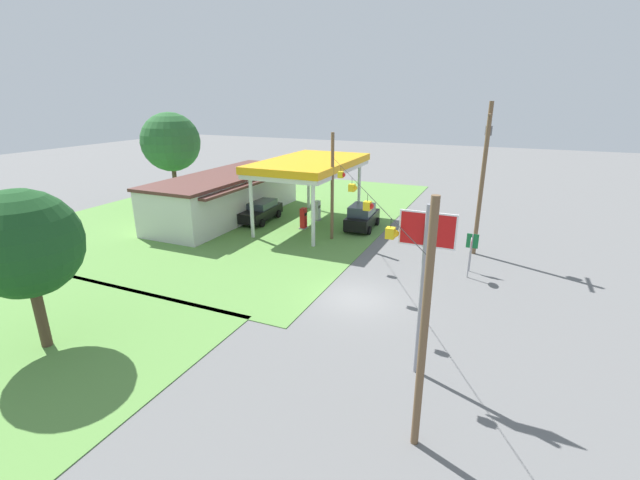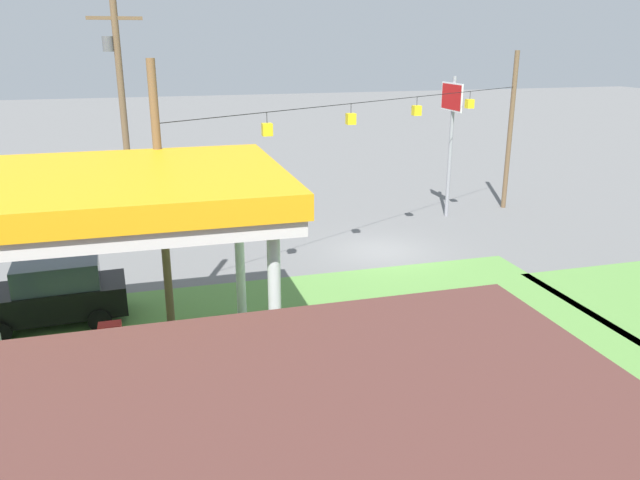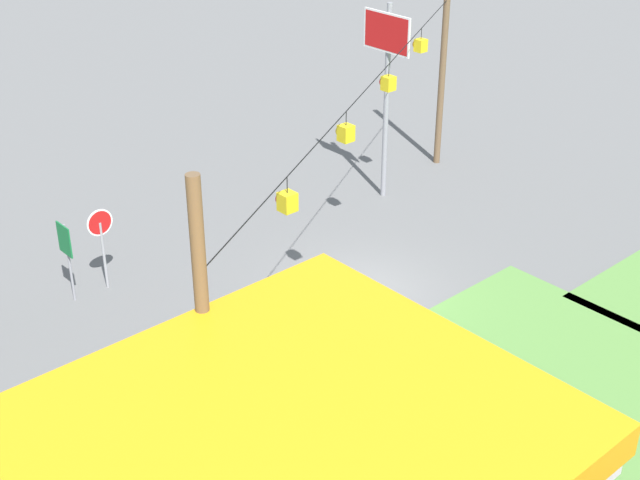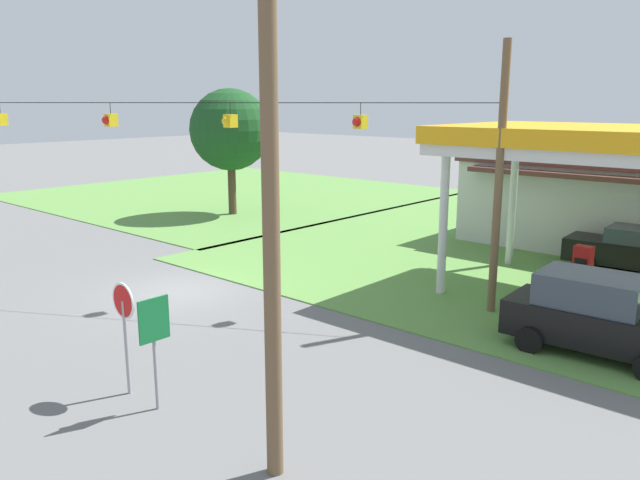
# 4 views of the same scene
# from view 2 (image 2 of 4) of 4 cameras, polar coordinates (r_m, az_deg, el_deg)

# --- Properties ---
(ground_plane) EXTENTS (160.00, 160.00, 0.00)m
(ground_plane) POSITION_cam_2_polar(r_m,az_deg,el_deg) (25.99, 5.62, -1.04)
(ground_plane) COLOR slate
(gas_station_canopy) EXTENTS (11.38, 6.48, 5.46)m
(gas_station_canopy) POSITION_cam_2_polar(r_m,az_deg,el_deg) (15.34, -25.00, 3.37)
(gas_station_canopy) COLOR silver
(gas_station_canopy) RESTS_ON ground
(fuel_pump_near) EXTENTS (0.71, 0.56, 1.74)m
(fuel_pump_near) POSITION_cam_2_polar(r_m,az_deg,el_deg) (16.59, -18.39, -10.13)
(fuel_pump_near) COLOR gray
(fuel_pump_near) RESTS_ON ground
(car_at_pumps_front) EXTENTS (4.50, 2.29, 2.04)m
(car_at_pumps_front) POSITION_cam_2_polar(r_m,az_deg,el_deg) (20.69, -23.25, -4.45)
(car_at_pumps_front) COLOR black
(car_at_pumps_front) RESTS_ON ground
(car_at_pumps_rear) EXTENTS (5.09, 2.33, 1.73)m
(car_at_pumps_rear) POSITION_cam_2_polar(r_m,az_deg,el_deg) (12.88, -21.86, -18.90)
(car_at_pumps_rear) COLOR black
(car_at_pumps_rear) RESTS_ON ground
(stop_sign_roadside) EXTENTS (0.80, 0.08, 2.50)m
(stop_sign_roadside) POSITION_cam_2_polar(r_m,az_deg,el_deg) (29.02, -8.00, 4.60)
(stop_sign_roadside) COLOR #99999E
(stop_sign_roadside) RESTS_ON ground
(stop_sign_overhead) EXTENTS (0.22, 2.02, 6.76)m
(stop_sign_overhead) POSITION_cam_2_polar(r_m,az_deg,el_deg) (30.80, 11.90, 10.82)
(stop_sign_overhead) COLOR gray
(stop_sign_overhead) RESTS_ON ground
(route_sign) EXTENTS (0.10, 0.70, 2.40)m
(route_sign) POSITION_cam_2_polar(r_m,az_deg,el_deg) (28.92, -10.13, 4.24)
(route_sign) COLOR gray
(route_sign) RESTS_ON ground
(utility_pole_main) EXTENTS (2.20, 0.44, 10.01)m
(utility_pole_main) POSITION_cam_2_polar(r_m,az_deg,el_deg) (28.13, -17.66, 11.35)
(utility_pole_main) COLOR brown
(utility_pole_main) RESTS_ON ground
(signal_span_gantry) EXTENTS (17.77, 10.24, 7.90)m
(signal_span_gantry) POSITION_cam_2_polar(r_m,az_deg,el_deg) (24.95, 5.91, 8.42)
(signal_span_gantry) COLOR brown
(signal_span_gantry) RESTS_ON ground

